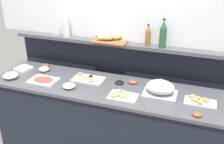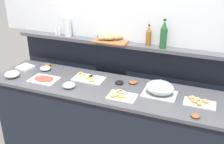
# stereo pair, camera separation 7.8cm
# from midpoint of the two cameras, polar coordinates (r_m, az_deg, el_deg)

# --- Properties ---
(ground_plane) EXTENTS (12.00, 12.00, 0.00)m
(ground_plane) POSITION_cam_midpoint_polar(r_m,az_deg,el_deg) (3.84, 2.77, -11.32)
(ground_plane) COLOR slate
(buffet_counter) EXTENTS (2.55, 0.68, 0.91)m
(buffet_counter) POSITION_cam_midpoint_polar(r_m,az_deg,el_deg) (3.12, -0.64, -10.52)
(buffet_counter) COLOR black
(buffet_counter) RESTS_ON ground_plane
(back_ledge_unit) EXTENTS (2.67, 0.22, 1.28)m
(back_ledge_unit) POSITION_cam_midpoint_polar(r_m,az_deg,el_deg) (3.42, 2.54, -2.97)
(back_ledge_unit) COLOR black
(back_ledge_unit) RESTS_ON ground_plane
(sandwich_platter_rear) EXTENTS (0.29, 0.19, 0.04)m
(sandwich_platter_rear) POSITION_cam_midpoint_polar(r_m,az_deg,el_deg) (2.68, 2.63, -5.00)
(sandwich_platter_rear) COLOR white
(sandwich_platter_rear) RESTS_ON buffet_counter
(sandwich_platter_side) EXTENTS (0.30, 0.16, 0.04)m
(sandwich_platter_side) POSITION_cam_midpoint_polar(r_m,az_deg,el_deg) (2.71, 18.76, -6.15)
(sandwich_platter_side) COLOR white
(sandwich_platter_side) RESTS_ON buffet_counter
(sandwich_platter_front) EXTENTS (0.35, 0.21, 0.04)m
(sandwich_platter_front) POSITION_cam_midpoint_polar(r_m,az_deg,el_deg) (3.05, -4.32, -1.30)
(sandwich_platter_front) COLOR white
(sandwich_platter_front) RESTS_ON buffet_counter
(cold_cuts_platter) EXTENTS (0.31, 0.23, 0.02)m
(cold_cuts_platter) POSITION_cam_midpoint_polar(r_m,az_deg,el_deg) (3.10, -13.56, -1.48)
(cold_cuts_platter) COLOR silver
(cold_cuts_platter) RESTS_ON buffet_counter
(serving_cloche) EXTENTS (0.34, 0.24, 0.17)m
(serving_cloche) POSITION_cam_midpoint_polar(r_m,az_deg,el_deg) (2.73, 10.93, -3.42)
(serving_cloche) COLOR #B7BABF
(serving_cloche) RESTS_ON buffet_counter
(glass_bowl_large) EXTENTS (0.17, 0.17, 0.07)m
(glass_bowl_large) POSITION_cam_midpoint_polar(r_m,az_deg,el_deg) (3.27, -19.84, -0.50)
(glass_bowl_large) COLOR silver
(glass_bowl_large) RESTS_ON buffet_counter
(glass_bowl_medium) EXTENTS (0.13, 0.13, 0.05)m
(glass_bowl_medium) POSITION_cam_midpoint_polar(r_m,az_deg,el_deg) (3.34, -13.32, 0.74)
(glass_bowl_medium) COLOR silver
(glass_bowl_medium) RESTS_ON buffet_counter
(glass_bowl_small) EXTENTS (0.14, 0.14, 0.05)m
(glass_bowl_small) POSITION_cam_midpoint_polar(r_m,az_deg,el_deg) (2.88, -8.36, -2.84)
(glass_bowl_small) COLOR silver
(glass_bowl_small) RESTS_ON buffet_counter
(condiment_bowl_teal) EXTENTS (0.08, 0.08, 0.03)m
(condiment_bowl_teal) POSITION_cam_midpoint_polar(r_m,az_deg,el_deg) (2.50, 18.22, -8.79)
(condiment_bowl_teal) COLOR brown
(condiment_bowl_teal) RESTS_ON buffet_counter
(condiment_bowl_dark) EXTENTS (0.09, 0.09, 0.03)m
(condiment_bowl_dark) POSITION_cam_midpoint_polar(r_m,az_deg,el_deg) (3.47, -12.90, 1.57)
(condiment_bowl_dark) COLOR brown
(condiment_bowl_dark) RESTS_ON buffet_counter
(condiment_bowl_red) EXTENTS (0.10, 0.10, 0.03)m
(condiment_bowl_red) POSITION_cam_midpoint_polar(r_m,az_deg,el_deg) (2.95, 5.25, -2.11)
(condiment_bowl_red) COLOR brown
(condiment_bowl_red) RESTS_ON buffet_counter
(condiment_bowl_cream) EXTENTS (0.09, 0.09, 0.03)m
(condiment_bowl_cream) POSITION_cam_midpoint_polar(r_m,az_deg,el_deg) (2.93, 2.34, -2.23)
(condiment_bowl_cream) COLOR black
(condiment_bowl_cream) RESTS_ON buffet_counter
(napkin_stack) EXTENTS (0.20, 0.20, 0.03)m
(napkin_stack) POSITION_cam_midpoint_polar(r_m,az_deg,el_deg) (3.47, -17.36, 0.96)
(napkin_stack) COLOR white
(napkin_stack) RESTS_ON buffet_counter
(vinegar_bottle_amber) EXTENTS (0.06, 0.06, 0.24)m
(vinegar_bottle_amber) POSITION_cam_midpoint_polar(r_m,az_deg,el_deg) (3.01, 8.54, 7.55)
(vinegar_bottle_amber) COLOR #8E5B23
(vinegar_bottle_amber) RESTS_ON back_ledge_unit
(wine_bottle_green) EXTENTS (0.08, 0.08, 0.32)m
(wine_bottle_green) POSITION_cam_midpoint_polar(r_m,az_deg,el_deg) (2.94, 11.70, 7.67)
(wine_bottle_green) COLOR #23562D
(wine_bottle_green) RESTS_ON back_ledge_unit
(salt_shaker) EXTENTS (0.03, 0.03, 0.09)m
(salt_shaker) POSITION_cam_midpoint_polar(r_m,az_deg,el_deg) (3.46, -11.14, 8.49)
(salt_shaker) COLOR white
(salt_shaker) RESTS_ON back_ledge_unit
(pepper_shaker) EXTENTS (0.03, 0.03, 0.09)m
(pepper_shaker) POSITION_cam_midpoint_polar(r_m,az_deg,el_deg) (3.43, -10.50, 8.43)
(pepper_shaker) COLOR white
(pepper_shaker) RESTS_ON back_ledge_unit
(bread_basket) EXTENTS (0.41, 0.26, 0.08)m
(bread_basket) POSITION_cam_midpoint_polar(r_m,az_deg,el_deg) (3.16, 0.15, 7.29)
(bread_basket) COLOR brown
(bread_basket) RESTS_ON back_ledge_unit
(water_carafe) EXTENTS (0.09, 0.09, 0.23)m
(water_carafe) POSITION_cam_midpoint_polar(r_m,az_deg,el_deg) (3.35, -8.73, 9.48)
(water_carafe) COLOR silver
(water_carafe) RESTS_ON back_ledge_unit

